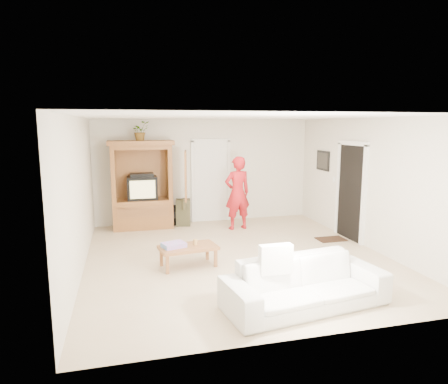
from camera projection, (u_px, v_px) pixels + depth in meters
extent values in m
plane|color=tan|center=(237.00, 257.00, 7.53)|extent=(6.00, 6.00, 0.00)
plane|color=white|center=(238.00, 117.00, 7.10)|extent=(6.00, 6.00, 0.00)
plane|color=silver|center=(205.00, 171.00, 10.19)|extent=(5.50, 0.00, 5.50)
plane|color=silver|center=(312.00, 230.00, 4.45)|extent=(5.50, 0.00, 5.50)
plane|color=silver|center=(79.00, 195.00, 6.65)|extent=(0.00, 6.00, 6.00)
plane|color=silver|center=(369.00, 184.00, 7.98)|extent=(0.00, 6.00, 6.00)
cube|color=brown|center=(143.00, 214.00, 9.62)|extent=(1.40, 0.60, 0.70)
cube|color=brown|center=(113.00, 175.00, 9.31)|extent=(0.10, 0.60, 1.20)
cube|color=brown|center=(169.00, 174.00, 9.62)|extent=(0.10, 0.60, 1.20)
cube|color=brown|center=(141.00, 173.00, 9.72)|extent=(1.40, 0.06, 1.20)
cube|color=brown|center=(141.00, 147.00, 9.36)|extent=(1.40, 0.60, 0.10)
cube|color=brown|center=(141.00, 143.00, 9.34)|extent=(1.52, 0.68, 0.10)
cube|color=brown|center=(186.00, 176.00, 9.25)|extent=(0.16, 0.67, 1.15)
cube|color=black|center=(142.00, 188.00, 9.55)|extent=(0.70, 0.52, 0.55)
cube|color=tan|center=(143.00, 190.00, 9.29)|extent=(0.58, 0.02, 0.42)
cube|color=black|center=(142.00, 175.00, 9.47)|extent=(0.55, 0.35, 0.08)
cube|color=brown|center=(143.00, 212.00, 9.33)|extent=(1.19, 0.03, 0.25)
cube|color=white|center=(211.00, 182.00, 10.24)|extent=(0.85, 0.05, 2.04)
cube|color=black|center=(351.00, 193.00, 8.60)|extent=(0.05, 0.90, 2.04)
cube|color=black|center=(323.00, 161.00, 9.75)|extent=(0.03, 0.60, 0.48)
cube|color=#382316|center=(331.00, 239.00, 8.66)|extent=(0.60, 0.40, 0.02)
imported|color=#4C7238|center=(140.00, 131.00, 9.28)|extent=(0.52, 0.49, 0.45)
imported|color=#B2171E|center=(237.00, 193.00, 9.44)|extent=(0.69, 0.50, 1.74)
imported|color=silver|center=(305.00, 284.00, 5.42)|extent=(2.36, 1.20, 0.66)
cube|color=brown|center=(188.00, 248.00, 6.97)|extent=(1.06, 0.69, 0.05)
cube|color=brown|center=(167.00, 265.00, 6.65)|extent=(0.06, 0.06, 0.32)
cube|color=brown|center=(161.00, 257.00, 7.03)|extent=(0.06, 0.06, 0.32)
cube|color=brown|center=(216.00, 258.00, 6.98)|extent=(0.06, 0.06, 0.32)
cube|color=brown|center=(207.00, 251.00, 7.36)|extent=(0.06, 0.06, 0.32)
cube|color=#FF54AD|center=(174.00, 245.00, 6.90)|extent=(0.45, 0.38, 0.08)
cylinder|color=tan|center=(195.00, 242.00, 7.04)|extent=(0.08, 0.08, 0.10)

